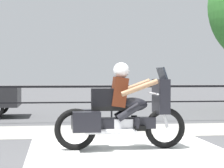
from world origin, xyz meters
TOP-DOWN VIEW (x-y plane):
  - ground_plane at (0.00, 0.00)m, footprint 120.00×120.00m
  - sidewalk_band at (0.00, 3.40)m, footprint 44.00×2.40m
  - crosswalk_band at (-0.33, -0.20)m, footprint 3.49×6.00m
  - fence_railing at (0.00, 5.24)m, footprint 36.00×0.05m
  - motorcycle at (-0.43, 0.75)m, footprint 2.38×0.76m

SIDE VIEW (x-z plane):
  - ground_plane at x=0.00m, z-range 0.00..0.00m
  - crosswalk_band at x=-0.33m, z-range 0.00..0.01m
  - sidewalk_band at x=0.00m, z-range 0.00..0.01m
  - motorcycle at x=-0.43m, z-range -0.08..1.48m
  - fence_railing at x=0.00m, z-range 0.30..1.36m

